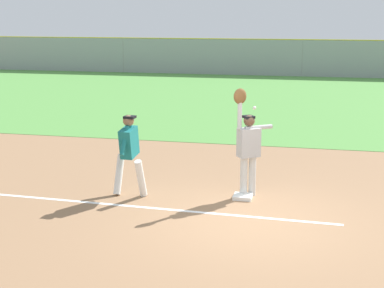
{
  "coord_description": "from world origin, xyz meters",
  "views": [
    {
      "loc": [
        1.15,
        -10.06,
        3.76
      ],
      "look_at": [
        -1.44,
        1.59,
        1.05
      ],
      "focal_mm": 54.21,
      "sensor_mm": 36.0,
      "label": 1
    }
  ],
  "objects_px": {
    "fielder": "(248,144)",
    "parked_car_black": "(127,58)",
    "parked_car_tan": "(215,59)",
    "first_base": "(243,197)",
    "baseball": "(254,108)",
    "runner": "(129,150)",
    "parked_car_white": "(308,61)"
  },
  "relations": [
    {
      "from": "fielder",
      "to": "parked_car_black",
      "type": "distance_m",
      "value": 29.69
    },
    {
      "from": "fielder",
      "to": "parked_car_tan",
      "type": "height_order",
      "value": "fielder"
    },
    {
      "from": "fielder",
      "to": "parked_car_tan",
      "type": "xyz_separation_m",
      "value": [
        -5.65,
        27.2,
        -0.45
      ]
    },
    {
      "from": "first_base",
      "to": "parked_car_tan",
      "type": "height_order",
      "value": "parked_car_tan"
    },
    {
      "from": "baseball",
      "to": "parked_car_black",
      "type": "relative_size",
      "value": 0.02
    },
    {
      "from": "baseball",
      "to": "parked_car_tan",
      "type": "distance_m",
      "value": 27.43
    },
    {
      "from": "runner",
      "to": "baseball",
      "type": "bearing_deg",
      "value": 24.61
    },
    {
      "from": "first_base",
      "to": "parked_car_tan",
      "type": "relative_size",
      "value": 0.09
    },
    {
      "from": "first_base",
      "to": "parked_car_black",
      "type": "height_order",
      "value": "parked_car_black"
    },
    {
      "from": "first_base",
      "to": "runner",
      "type": "xyz_separation_m",
      "value": [
        -2.34,
        -0.32,
        0.96
      ]
    },
    {
      "from": "runner",
      "to": "parked_car_black",
      "type": "height_order",
      "value": "runner"
    },
    {
      "from": "runner",
      "to": "parked_car_white",
      "type": "bearing_deg",
      "value": 88.29
    },
    {
      "from": "parked_car_white",
      "to": "parked_car_tan",
      "type": "bearing_deg",
      "value": 179.51
    },
    {
      "from": "runner",
      "to": "fielder",
      "type": "bearing_deg",
      "value": 16.53
    },
    {
      "from": "baseball",
      "to": "fielder",
      "type": "bearing_deg",
      "value": -100.5
    },
    {
      "from": "runner",
      "to": "parked_car_tan",
      "type": "height_order",
      "value": "runner"
    },
    {
      "from": "runner",
      "to": "parked_car_black",
      "type": "distance_m",
      "value": 29.3
    },
    {
      "from": "first_base",
      "to": "fielder",
      "type": "distance_m",
      "value": 1.1
    },
    {
      "from": "baseball",
      "to": "parked_car_white",
      "type": "height_order",
      "value": "baseball"
    },
    {
      "from": "first_base",
      "to": "fielder",
      "type": "height_order",
      "value": "fielder"
    },
    {
      "from": "fielder",
      "to": "parked_car_white",
      "type": "xyz_separation_m",
      "value": [
        0.53,
        27.22,
        -0.45
      ]
    },
    {
      "from": "first_base",
      "to": "parked_car_white",
      "type": "xyz_separation_m",
      "value": [
        0.59,
        27.41,
        0.63
      ]
    },
    {
      "from": "first_base",
      "to": "parked_car_tan",
      "type": "bearing_deg",
      "value": 101.54
    },
    {
      "from": "fielder",
      "to": "parked_car_black",
      "type": "xyz_separation_m",
      "value": [
        -11.9,
        27.2,
        -0.45
      ]
    },
    {
      "from": "runner",
      "to": "parked_car_black",
      "type": "xyz_separation_m",
      "value": [
        -9.5,
        27.72,
        -0.32
      ]
    },
    {
      "from": "baseball",
      "to": "first_base",
      "type": "bearing_deg",
      "value": -102.59
    },
    {
      "from": "fielder",
      "to": "runner",
      "type": "height_order",
      "value": "fielder"
    },
    {
      "from": "first_base",
      "to": "parked_car_tan",
      "type": "xyz_separation_m",
      "value": [
        -5.59,
        27.4,
        0.63
      ]
    },
    {
      "from": "parked_car_tan",
      "to": "first_base",
      "type": "bearing_deg",
      "value": -79.97
    },
    {
      "from": "fielder",
      "to": "parked_car_tan",
      "type": "relative_size",
      "value": 0.51
    },
    {
      "from": "parked_car_white",
      "to": "first_base",
      "type": "bearing_deg",
      "value": -91.9
    },
    {
      "from": "parked_car_tan",
      "to": "parked_car_white",
      "type": "xyz_separation_m",
      "value": [
        6.19,
        0.02,
        0.0
      ]
    }
  ]
}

